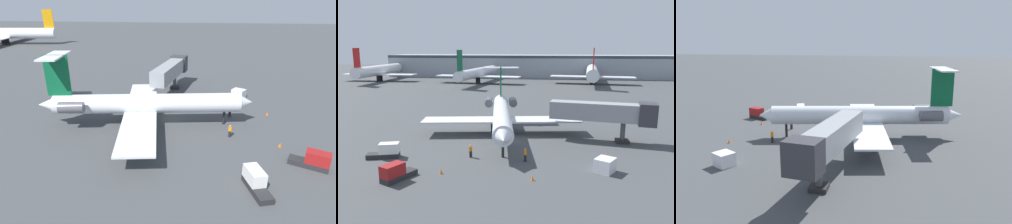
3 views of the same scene
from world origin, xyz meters
TOP-DOWN VIEW (x-y plane):
  - ground_plane at (0.00, 0.00)m, footprint 400.00×400.00m
  - regional_jet at (-1.89, 3.76)m, footprint 25.81×29.89m
  - jet_bridge at (14.47, 1.36)m, footprint 15.38×5.47m
  - ground_crew_marshaller at (-4.05, -8.48)m, footprint 0.35×0.45m
  - ground_crew_loader at (3.00, -9.02)m, footprint 0.38×0.46m
  - baggage_tug_lead at (-14.68, -10.03)m, footprint 4.23×2.48m
  - baggage_tug_trailing at (-10.17, -16.77)m, footprint 2.89×4.23m
  - cargo_container_uld at (12.22, -11.30)m, footprint 2.75×2.85m
  - traffic_cone_near at (4.25, -14.89)m, footprint 0.36×0.36m
  - traffic_cone_mid at (-5.99, -14.39)m, footprint 0.36×0.36m
  - parked_airliner_east_mid at (68.86, 76.15)m, footprint 35.62×42.02m

SIDE VIEW (x-z plane):
  - ground_plane at x=0.00m, z-range -0.10..0.00m
  - traffic_cone_near at x=4.25m, z-range 0.00..0.55m
  - traffic_cone_mid at x=-5.99m, z-range 0.00..0.55m
  - cargo_container_uld at x=12.22m, z-range 0.00..1.60m
  - baggage_tug_lead at x=-14.68m, z-range -0.11..1.79m
  - baggage_tug_trailing at x=-10.17m, z-range -0.11..1.79m
  - ground_crew_marshaller at x=-4.05m, z-range 0.01..1.70m
  - ground_crew_loader at x=3.00m, z-range 0.01..1.70m
  - regional_jet at x=-1.89m, z-range -1.69..8.45m
  - parked_airliner_east_mid at x=68.86m, z-range -2.41..11.13m
  - jet_bridge at x=14.47m, z-range 1.35..7.44m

